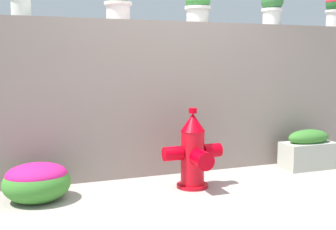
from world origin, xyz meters
name	(u,v)px	position (x,y,z in m)	size (l,w,h in m)	color
ground_plane	(195,199)	(0.00, 0.00, 0.00)	(24.00, 24.00, 0.00)	#A3978F
stone_wall	(159,98)	(0.00, 1.01, 0.83)	(5.44, 0.36, 1.66)	gray
potted_plant_2	(118,1)	(-0.44, 1.04, 1.86)	(0.29, 0.29, 0.38)	silver
potted_plant_3	(198,1)	(0.46, 1.00, 1.89)	(0.30, 0.30, 0.41)	beige
potted_plant_4	(272,3)	(1.41, 0.98, 1.91)	(0.28, 0.28, 0.42)	silver
potted_plant_5	(335,8)	(2.37, 1.01, 1.90)	(0.25, 0.25, 0.41)	beige
fire_hydrant	(194,153)	(0.11, 0.31, 0.35)	(0.60, 0.47, 0.79)	red
flower_bush_left	(37,180)	(-1.35, 0.44, 0.18)	(0.60, 0.54, 0.35)	#3B812D
planter_box	(308,150)	(1.66, 0.53, 0.22)	(0.62, 0.30, 0.46)	#AAAD9E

